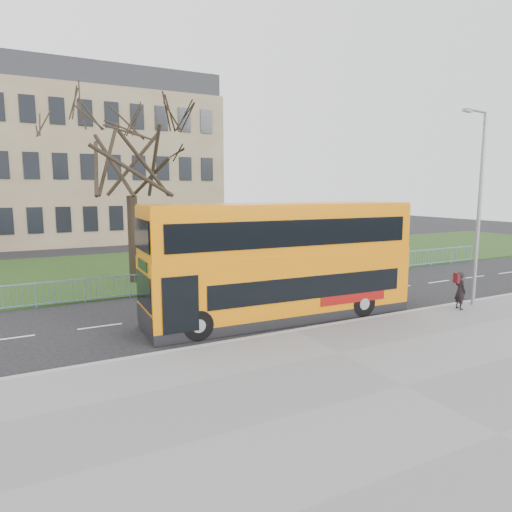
{
  "coord_description": "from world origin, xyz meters",
  "views": [
    {
      "loc": [
        -8.44,
        -14.77,
        5.07
      ],
      "look_at": [
        -0.22,
        1.0,
        2.46
      ],
      "focal_mm": 32.0,
      "sensor_mm": 36.0,
      "label": 1
    }
  ],
  "objects": [
    {
      "name": "pedestrian",
      "position": [
        7.64,
        -2.28,
        0.91
      ],
      "size": [
        0.51,
        0.65,
        1.57
      ],
      "primitive_type": "imported",
      "rotation": [
        0.0,
        0.0,
        1.31
      ],
      "color": "black",
      "rests_on": "pavement"
    },
    {
      "name": "street_lamp",
      "position": [
        8.72,
        -2.05,
        4.56
      ],
      "size": [
        1.71,
        0.42,
        8.1
      ],
      "rotation": [
        0.0,
        0.0,
        0.15
      ],
      "color": "gray",
      "rests_on": "pavement"
    },
    {
      "name": "kerb",
      "position": [
        0.0,
        -1.55,
        0.07
      ],
      "size": [
        80.0,
        0.2,
        0.14
      ],
      "primitive_type": "cube",
      "color": "#949496",
      "rests_on": "ground"
    },
    {
      "name": "bare_tree",
      "position": [
        -3.0,
        10.0,
        5.63
      ],
      "size": [
        7.77,
        7.77,
        11.09
      ],
      "primitive_type": null,
      "color": "black",
      "rests_on": "grass_verge"
    },
    {
      "name": "ground",
      "position": [
        0.0,
        0.0,
        0.0
      ],
      "size": [
        120.0,
        120.0,
        0.0
      ],
      "primitive_type": "plane",
      "color": "black",
      "rests_on": "ground"
    },
    {
      "name": "grass_verge",
      "position": [
        0.0,
        14.3,
        0.04
      ],
      "size": [
        80.0,
        15.4,
        0.08
      ],
      "primitive_type": "cube",
      "color": "#1F3D16",
      "rests_on": "ground"
    },
    {
      "name": "pavement",
      "position": [
        0.0,
        -6.75,
        0.06
      ],
      "size": [
        80.0,
        10.5,
        0.12
      ],
      "primitive_type": "cube",
      "color": "slate",
      "rests_on": "ground"
    },
    {
      "name": "guard_railing",
      "position": [
        0.0,
        6.6,
        0.55
      ],
      "size": [
        40.0,
        0.12,
        1.1
      ],
      "primitive_type": null,
      "color": "#6796B8",
      "rests_on": "ground"
    },
    {
      "name": "civic_building",
      "position": [
        -5.0,
        35.0,
        7.0
      ],
      "size": [
        30.0,
        15.0,
        14.0
      ],
      "primitive_type": "cube",
      "color": "#816952",
      "rests_on": "ground"
    },
    {
      "name": "yellow_bus",
      "position": [
        0.55,
        0.33,
        2.4
      ],
      "size": [
        10.78,
        2.95,
        4.48
      ],
      "rotation": [
        0.0,
        0.0,
        -0.04
      ],
      "color": "orange",
      "rests_on": "ground"
    }
  ]
}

